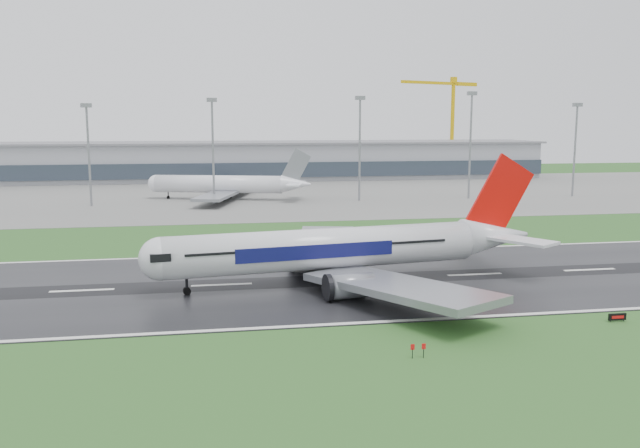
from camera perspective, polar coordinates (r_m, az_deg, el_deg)
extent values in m
plane|color=#24511D|center=(101.74, 2.83, -4.89)|extent=(520.00, 520.00, 0.00)
cube|color=black|center=(101.72, 2.83, -4.86)|extent=(400.00, 45.00, 0.10)
cube|color=slate|center=(223.79, -4.11, 2.67)|extent=(400.00, 130.00, 0.08)
cube|color=gray|center=(282.76, -5.32, 5.46)|extent=(240.00, 36.00, 15.00)
cylinder|color=gray|center=(199.55, -19.45, 5.48)|extent=(0.64, 0.64, 28.19)
cylinder|color=gray|center=(196.67, -9.28, 6.07)|extent=(0.64, 0.64, 29.90)
cylinder|color=gray|center=(201.91, 3.47, 6.36)|extent=(0.64, 0.64, 30.74)
cylinder|color=gray|center=(212.83, 12.93, 6.50)|extent=(0.64, 0.64, 32.32)
cylinder|color=gray|center=(229.04, 21.28, 5.86)|extent=(0.64, 0.64, 29.00)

